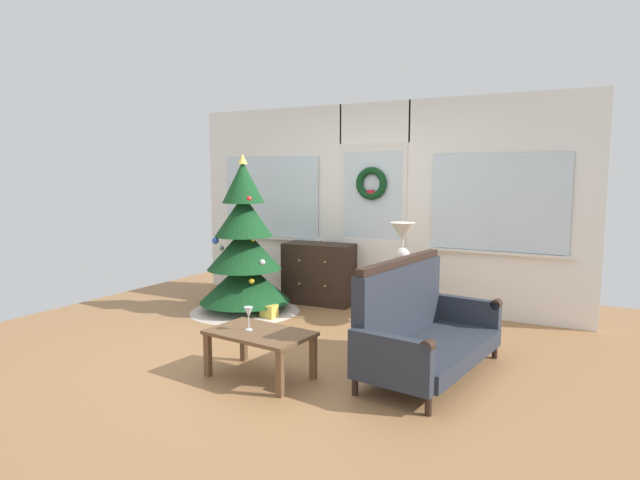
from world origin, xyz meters
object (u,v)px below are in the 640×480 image
(christmas_tree, at_px, (244,257))
(table_lamp, at_px, (403,237))
(settee_sofa, at_px, (420,329))
(wine_glass, at_px, (249,313))
(coffee_table, at_px, (260,338))
(side_table, at_px, (406,281))
(gift_box, at_px, (269,312))
(dresser_cabinet, at_px, (319,273))

(christmas_tree, bearing_deg, table_lamp, 12.10)
(settee_sofa, relative_size, wine_glass, 8.36)
(table_lamp, relative_size, coffee_table, 0.50)
(settee_sofa, distance_m, side_table, 1.45)
(side_table, distance_m, wine_glass, 2.16)
(coffee_table, bearing_deg, christmas_tree, 129.44)
(gift_box, bearing_deg, side_table, 19.49)
(dresser_cabinet, xyz_separation_m, settee_sofa, (1.92, -1.76, -0.01))
(christmas_tree, distance_m, gift_box, 0.76)
(settee_sofa, xyz_separation_m, side_table, (-0.59, 1.32, 0.12))
(christmas_tree, height_order, coffee_table, christmas_tree)
(settee_sofa, height_order, coffee_table, settee_sofa)
(side_table, distance_m, table_lamp, 0.49)
(coffee_table, relative_size, gift_box, 5.35)
(wine_glass, height_order, gift_box, wine_glass)
(christmas_tree, xyz_separation_m, table_lamp, (1.86, 0.40, 0.32))
(christmas_tree, height_order, table_lamp, christmas_tree)
(christmas_tree, xyz_separation_m, gift_box, (0.46, -0.16, -0.58))
(gift_box, bearing_deg, settee_sofa, -21.31)
(settee_sofa, distance_m, coffee_table, 1.34)
(table_lamp, distance_m, gift_box, 1.76)
(table_lamp, relative_size, gift_box, 2.65)
(gift_box, bearing_deg, christmas_tree, 160.77)
(side_table, bearing_deg, table_lamp, 146.31)
(coffee_table, bearing_deg, settee_sofa, 32.95)
(dresser_cabinet, bearing_deg, side_table, -18.39)
(dresser_cabinet, bearing_deg, table_lamp, -17.57)
(dresser_cabinet, bearing_deg, gift_box, -98.36)
(table_lamp, bearing_deg, wine_glass, -105.33)
(dresser_cabinet, distance_m, coffee_table, 2.61)
(dresser_cabinet, relative_size, side_table, 1.33)
(coffee_table, height_order, gift_box, coffee_table)
(christmas_tree, relative_size, settee_sofa, 1.17)
(christmas_tree, xyz_separation_m, settee_sofa, (2.51, -0.96, -0.29))
(table_lamp, bearing_deg, settee_sofa, -64.46)
(coffee_table, relative_size, wine_glass, 4.55)
(christmas_tree, bearing_deg, dresser_cabinet, 53.23)
(table_lamp, bearing_deg, gift_box, -158.32)
(dresser_cabinet, height_order, table_lamp, table_lamp)
(christmas_tree, relative_size, coffee_table, 2.14)
(coffee_table, bearing_deg, table_lamp, 77.25)
(side_table, bearing_deg, wine_glass, -107.15)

